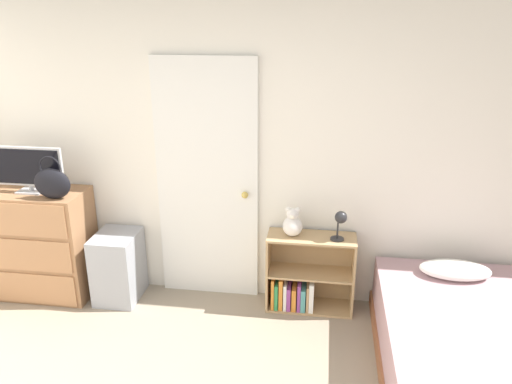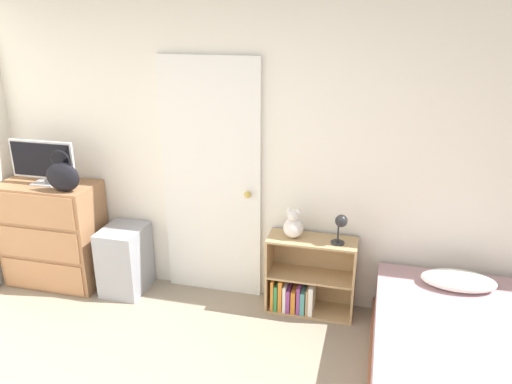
{
  "view_description": "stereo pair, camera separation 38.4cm",
  "coord_description": "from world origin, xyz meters",
  "px_view_note": "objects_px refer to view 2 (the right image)",
  "views": [
    {
      "loc": [
        0.7,
        -1.6,
        2.38
      ],
      "look_at": [
        0.18,
        1.98,
        1.05
      ],
      "focal_mm": 35.0,
      "sensor_mm": 36.0,
      "label": 1
    },
    {
      "loc": [
        1.07,
        -1.52,
        2.38
      ],
      "look_at": [
        0.18,
        1.98,
        1.05
      ],
      "focal_mm": 35.0,
      "sensor_mm": 36.0,
      "label": 2
    }
  ],
  "objects_px": {
    "dresser": "(54,234)",
    "bed": "(465,373)",
    "teddy_bear": "(293,225)",
    "handbag": "(63,176)",
    "storage_bin": "(125,260)",
    "bookshelf": "(304,283)",
    "tv": "(42,162)",
    "desk_lamp": "(341,224)"
  },
  "relations": [
    {
      "from": "handbag",
      "to": "teddy_bear",
      "type": "relative_size",
      "value": 1.43
    },
    {
      "from": "bookshelf",
      "to": "dresser",
      "type": "bearing_deg",
      "value": -177.71
    },
    {
      "from": "tv",
      "to": "bookshelf",
      "type": "distance_m",
      "value": 2.44
    },
    {
      "from": "teddy_bear",
      "to": "bed",
      "type": "xyz_separation_m",
      "value": [
        1.25,
        -0.8,
        -0.53
      ]
    },
    {
      "from": "storage_bin",
      "to": "tv",
      "type": "bearing_deg",
      "value": -178.36
    },
    {
      "from": "dresser",
      "to": "bed",
      "type": "relative_size",
      "value": 0.5
    },
    {
      "from": "dresser",
      "to": "storage_bin",
      "type": "distance_m",
      "value": 0.71
    },
    {
      "from": "dresser",
      "to": "bookshelf",
      "type": "xyz_separation_m",
      "value": [
        2.27,
        0.09,
        -0.23
      ]
    },
    {
      "from": "desk_lamp",
      "to": "bed",
      "type": "height_order",
      "value": "desk_lamp"
    },
    {
      "from": "desk_lamp",
      "to": "bed",
      "type": "distance_m",
      "value": 1.31
    },
    {
      "from": "bookshelf",
      "to": "teddy_bear",
      "type": "height_order",
      "value": "teddy_bear"
    },
    {
      "from": "dresser",
      "to": "teddy_bear",
      "type": "relative_size",
      "value": 3.88
    },
    {
      "from": "dresser",
      "to": "tv",
      "type": "height_order",
      "value": "tv"
    },
    {
      "from": "handbag",
      "to": "bookshelf",
      "type": "height_order",
      "value": "handbag"
    },
    {
      "from": "teddy_bear",
      "to": "bed",
      "type": "height_order",
      "value": "teddy_bear"
    },
    {
      "from": "dresser",
      "to": "bookshelf",
      "type": "bearing_deg",
      "value": 2.29
    },
    {
      "from": "dresser",
      "to": "tv",
      "type": "xyz_separation_m",
      "value": [
        0.0,
        -0.01,
        0.68
      ]
    },
    {
      "from": "tv",
      "to": "desk_lamp",
      "type": "relative_size",
      "value": 2.43
    },
    {
      "from": "tv",
      "to": "storage_bin",
      "type": "bearing_deg",
      "value": 1.64
    },
    {
      "from": "tv",
      "to": "teddy_bear",
      "type": "height_order",
      "value": "tv"
    },
    {
      "from": "storage_bin",
      "to": "desk_lamp",
      "type": "distance_m",
      "value": 1.93
    },
    {
      "from": "tv",
      "to": "teddy_bear",
      "type": "relative_size",
      "value": 2.45
    },
    {
      "from": "handbag",
      "to": "bed",
      "type": "xyz_separation_m",
      "value": [
        3.15,
        -0.59,
        -0.85
      ]
    },
    {
      "from": "storage_bin",
      "to": "bookshelf",
      "type": "relative_size",
      "value": 0.83
    },
    {
      "from": "dresser",
      "to": "storage_bin",
      "type": "relative_size",
      "value": 1.6
    },
    {
      "from": "bookshelf",
      "to": "storage_bin",
      "type": "bearing_deg",
      "value": -177.2
    },
    {
      "from": "handbag",
      "to": "storage_bin",
      "type": "height_order",
      "value": "handbag"
    },
    {
      "from": "dresser",
      "to": "bookshelf",
      "type": "height_order",
      "value": "dresser"
    },
    {
      "from": "dresser",
      "to": "storage_bin",
      "type": "xyz_separation_m",
      "value": [
        0.68,
        0.01,
        -0.18
      ]
    },
    {
      "from": "handbag",
      "to": "teddy_bear",
      "type": "height_order",
      "value": "handbag"
    },
    {
      "from": "storage_bin",
      "to": "bed",
      "type": "relative_size",
      "value": 0.31
    },
    {
      "from": "dresser",
      "to": "storage_bin",
      "type": "height_order",
      "value": "dresser"
    },
    {
      "from": "storage_bin",
      "to": "desk_lamp",
      "type": "xyz_separation_m",
      "value": [
        1.86,
        0.03,
        0.53
      ]
    },
    {
      "from": "storage_bin",
      "to": "bookshelf",
      "type": "bearing_deg",
      "value": 2.8
    },
    {
      "from": "dresser",
      "to": "bookshelf",
      "type": "relative_size",
      "value": 1.33
    },
    {
      "from": "handbag",
      "to": "bed",
      "type": "bearing_deg",
      "value": -10.59
    },
    {
      "from": "teddy_bear",
      "to": "bed",
      "type": "relative_size",
      "value": 0.13
    },
    {
      "from": "bookshelf",
      "to": "desk_lamp",
      "type": "xyz_separation_m",
      "value": [
        0.27,
        -0.04,
        0.58
      ]
    },
    {
      "from": "bookshelf",
      "to": "bed",
      "type": "bearing_deg",
      "value": -34.89
    },
    {
      "from": "storage_bin",
      "to": "teddy_bear",
      "type": "bearing_deg",
      "value": 2.85
    },
    {
      "from": "handbag",
      "to": "storage_bin",
      "type": "bearing_deg",
      "value": 18.41
    },
    {
      "from": "handbag",
      "to": "bed",
      "type": "height_order",
      "value": "handbag"
    }
  ]
}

